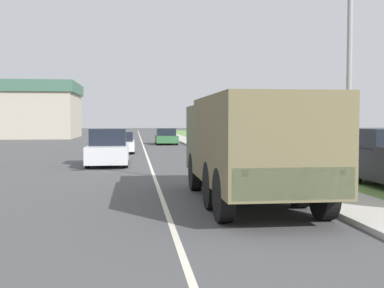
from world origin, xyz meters
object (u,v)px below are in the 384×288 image
car_second_ahead (120,143)px  car_third_ahead (166,137)px  car_nearest_ahead (108,149)px  lamp_post (343,22)px  military_truck (250,143)px

car_second_ahead → car_third_ahead: 11.16m
car_nearest_ahead → car_second_ahead: 8.80m
car_second_ahead → car_third_ahead: bearing=70.8°
lamp_post → car_nearest_ahead: bearing=121.0°
military_truck → car_second_ahead: military_truck is taller
car_third_ahead → lamp_post: bearing=-85.2°
car_nearest_ahead → lamp_post: size_ratio=0.52×
military_truck → car_nearest_ahead: 11.60m
military_truck → lamp_post: lamp_post is taller
car_third_ahead → car_nearest_ahead: bearing=-101.6°
military_truck → car_nearest_ahead: military_truck is taller
car_second_ahead → car_third_ahead: car_third_ahead is taller
car_nearest_ahead → car_second_ahead: (0.30, 8.80, -0.14)m
car_nearest_ahead → car_third_ahead: bearing=78.4°
car_nearest_ahead → lamp_post: bearing=-59.0°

